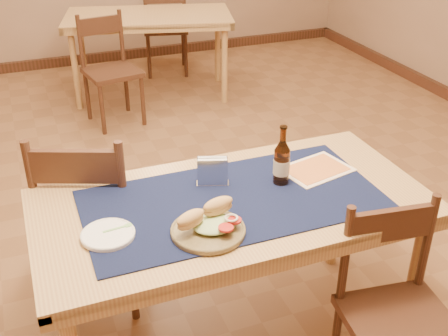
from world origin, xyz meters
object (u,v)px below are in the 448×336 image
object	(u,v)px
main_table	(233,218)
back_table	(149,24)
chair_main_far	(92,215)
chair_main_near	(397,313)
napkin_holder	(213,172)
sandwich_plate	(209,225)
beer_bottle	(282,162)

from	to	relation	value
main_table	back_table	bearing A→B (deg)	81.93
back_table	chair_main_far	xyz separation A→B (m)	(-0.96, -2.65, -0.17)
back_table	chair_main_near	bearing A→B (deg)	-89.69
main_table	napkin_holder	bearing A→B (deg)	102.72
chair_main_far	napkin_holder	distance (m)	0.67
main_table	sandwich_plate	world-z (taller)	sandwich_plate
sandwich_plate	chair_main_near	bearing A→B (deg)	-29.50
back_table	chair_main_far	world-z (taller)	chair_main_far
main_table	beer_bottle	bearing A→B (deg)	12.91
chair_main_near	sandwich_plate	distance (m)	0.80
chair_main_far	beer_bottle	bearing A→B (deg)	-29.60
back_table	napkin_holder	size ratio (longest dim) A/B	10.97
napkin_holder	beer_bottle	bearing A→B (deg)	-18.58
chair_main_far	chair_main_near	distance (m)	1.41
main_table	back_table	world-z (taller)	same
main_table	chair_main_far	size ratio (longest dim) A/B	1.66
chair_main_near	back_table	bearing A→B (deg)	90.31
back_table	sandwich_plate	bearing A→B (deg)	-100.43
main_table	sandwich_plate	bearing A→B (deg)	-133.33
main_table	back_table	xyz separation A→B (m)	(0.44, 3.14, 0.00)
chair_main_far	beer_bottle	world-z (taller)	beer_bottle
chair_main_far	sandwich_plate	size ratio (longest dim) A/B	3.45
sandwich_plate	chair_main_far	bearing A→B (deg)	117.98
napkin_holder	chair_main_far	bearing A→B (deg)	145.00
back_table	main_table	bearing A→B (deg)	-98.07
main_table	chair_main_near	xyz separation A→B (m)	(0.46, -0.53, -0.22)
back_table	sandwich_plate	distance (m)	3.37
main_table	napkin_holder	world-z (taller)	napkin_holder
back_table	beer_bottle	size ratio (longest dim) A/B	6.10
main_table	back_table	size ratio (longest dim) A/B	1.00
chair_main_far	napkin_holder	bearing A→B (deg)	-35.00
chair_main_far	chair_main_near	size ratio (longest dim) A/B	1.11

